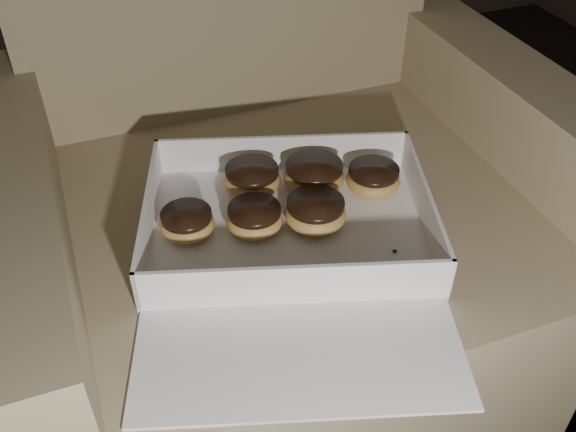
# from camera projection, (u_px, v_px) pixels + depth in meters

# --- Properties ---
(armchair) EXTENTS (0.97, 0.81, 1.01)m
(armchair) POSITION_uv_depth(u_px,v_px,m) (281.00, 234.00, 1.18)
(armchair) COLOR tan
(armchair) RESTS_ON floor
(bakery_box) EXTENTS (0.55, 0.60, 0.07)m
(bakery_box) POSITION_uv_depth(u_px,v_px,m) (292.00, 242.00, 0.95)
(bakery_box) COLOR white
(bakery_box) RESTS_ON armchair
(donut_a) EXTENTS (0.10, 0.10, 0.05)m
(donut_a) POSITION_uv_depth(u_px,v_px,m) (314.00, 176.00, 1.04)
(donut_a) COLOR gold
(donut_a) RESTS_ON bakery_box
(donut_b) EXTENTS (0.08, 0.08, 0.04)m
(donut_b) POSITION_uv_depth(u_px,v_px,m) (187.00, 223.00, 0.95)
(donut_b) COLOR gold
(donut_b) RESTS_ON bakery_box
(donut_c) EXTENTS (0.09, 0.09, 0.04)m
(donut_c) POSITION_uv_depth(u_px,v_px,m) (255.00, 218.00, 0.96)
(donut_c) COLOR gold
(donut_c) RESTS_ON bakery_box
(donut_d) EXTENTS (0.09, 0.09, 0.05)m
(donut_d) POSITION_uv_depth(u_px,v_px,m) (252.00, 179.00, 1.03)
(donut_d) COLOR gold
(donut_d) RESTS_ON bakery_box
(donut_e) EXTENTS (0.09, 0.09, 0.05)m
(donut_e) POSITION_uv_depth(u_px,v_px,m) (315.00, 212.00, 0.97)
(donut_e) COLOR gold
(donut_e) RESTS_ON bakery_box
(donut_f) EXTENTS (0.09, 0.09, 0.04)m
(donut_f) POSITION_uv_depth(u_px,v_px,m) (373.00, 179.00, 1.04)
(donut_f) COLOR gold
(donut_f) RESTS_ON bakery_box
(crumb_a) EXTENTS (0.01, 0.01, 0.00)m
(crumb_a) POSITION_uv_depth(u_px,v_px,m) (336.00, 265.00, 0.91)
(crumb_a) COLOR black
(crumb_a) RESTS_ON bakery_box
(crumb_b) EXTENTS (0.01, 0.01, 0.00)m
(crumb_b) POSITION_uv_depth(u_px,v_px,m) (183.00, 239.00, 0.96)
(crumb_b) COLOR black
(crumb_b) RESTS_ON bakery_box
(crumb_c) EXTENTS (0.01, 0.01, 0.00)m
(crumb_c) POSITION_uv_depth(u_px,v_px,m) (395.00, 251.00, 0.94)
(crumb_c) COLOR black
(crumb_c) RESTS_ON bakery_box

